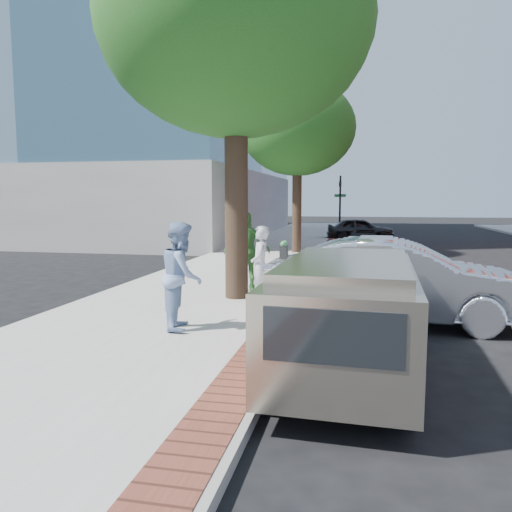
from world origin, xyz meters
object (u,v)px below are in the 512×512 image
(parking_meter, at_px, (284,263))
(person_officer, at_px, (182,275))
(person_green, at_px, (247,251))
(bg_car, at_px, (360,229))
(person_gray, at_px, (260,266))
(van, at_px, (349,309))
(sedan_silver, at_px, (397,281))

(parking_meter, bearing_deg, person_officer, -148.06)
(person_green, distance_m, bg_car, 17.97)
(person_gray, relative_size, person_green, 0.87)
(parking_meter, xyz_separation_m, bg_car, (1.37, 20.52, -0.55))
(person_officer, distance_m, van, 3.13)
(sedan_silver, relative_size, van, 1.11)
(parking_meter, distance_m, bg_car, 20.58)
(sedan_silver, bearing_deg, person_gray, 84.52)
(person_gray, bearing_deg, van, 19.27)
(person_gray, relative_size, bg_car, 0.44)
(person_gray, bearing_deg, parking_meter, 20.17)
(person_green, height_order, bg_car, person_green)
(person_green, distance_m, van, 5.64)
(person_officer, bearing_deg, van, -126.32)
(sedan_silver, height_order, bg_car, sedan_silver)
(person_gray, bearing_deg, bg_car, 163.71)
(van, bearing_deg, sedan_silver, 76.58)
(sedan_silver, xyz_separation_m, van, (-0.85, -2.98, 0.07))
(parking_meter, xyz_separation_m, person_gray, (-0.68, 1.15, -0.21))
(person_green, relative_size, sedan_silver, 0.39)
(parking_meter, height_order, van, parking_meter)
(bg_car, bearing_deg, sedan_silver, 175.25)
(parking_meter, bearing_deg, person_gray, 120.41)
(person_officer, height_order, sedan_silver, person_officer)
(person_gray, relative_size, person_officer, 0.90)
(bg_car, height_order, van, van)
(parking_meter, bearing_deg, bg_car, 86.18)
(parking_meter, bearing_deg, person_green, 115.81)
(person_gray, height_order, van, person_gray)
(parking_meter, height_order, person_green, person_green)
(parking_meter, relative_size, person_gray, 0.88)
(person_gray, bearing_deg, sedan_silver, 71.14)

